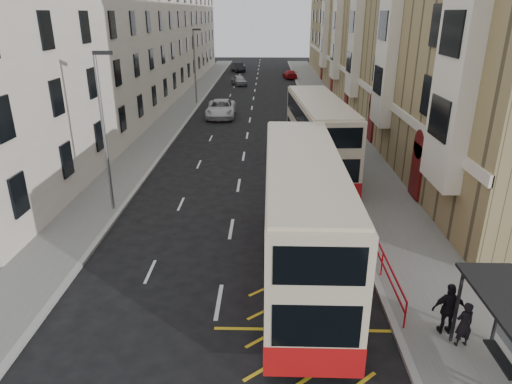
{
  "coord_description": "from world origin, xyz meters",
  "views": [
    {
      "loc": [
        1.71,
        -9.91,
        9.82
      ],
      "look_at": [
        1.25,
        8.1,
        2.69
      ],
      "focal_mm": 32.0,
      "sensor_mm": 36.0,
      "label": 1
    }
  ],
  "objects_px": {
    "white_van": "(221,109)",
    "car_silver": "(239,80)",
    "double_decker_front": "(302,217)",
    "car_red": "(290,74)",
    "double_decker_rear": "(318,136)",
    "street_lamp_far": "(195,62)",
    "street_lamp_near": "(104,125)",
    "pedestrian_far": "(449,309)",
    "car_dark": "(238,67)",
    "pedestrian_near": "(464,324)"
  },
  "relations": [
    {
      "from": "pedestrian_far",
      "to": "street_lamp_far",
      "type": "bearing_deg",
      "value": -71.29
    },
    {
      "from": "white_van",
      "to": "car_silver",
      "type": "relative_size",
      "value": 1.47
    },
    {
      "from": "double_decker_front",
      "to": "car_red",
      "type": "height_order",
      "value": "double_decker_front"
    },
    {
      "from": "street_lamp_far",
      "to": "pedestrian_near",
      "type": "xyz_separation_m",
      "value": [
        14.14,
        -40.28,
        -3.71
      ]
    },
    {
      "from": "pedestrian_near",
      "to": "car_red",
      "type": "xyz_separation_m",
      "value": [
        -2.59,
        62.15,
        -0.27
      ]
    },
    {
      "from": "street_lamp_near",
      "to": "double_decker_rear",
      "type": "distance_m",
      "value": 13.36
    },
    {
      "from": "double_decker_rear",
      "to": "car_silver",
      "type": "relative_size",
      "value": 2.96
    },
    {
      "from": "street_lamp_far",
      "to": "car_dark",
      "type": "xyz_separation_m",
      "value": [
        2.81,
        30.73,
        -3.86
      ]
    },
    {
      "from": "pedestrian_near",
      "to": "white_van",
      "type": "relative_size",
      "value": 0.26
    },
    {
      "from": "white_van",
      "to": "pedestrian_near",
      "type": "bearing_deg",
      "value": -74.05
    },
    {
      "from": "double_decker_front",
      "to": "double_decker_rear",
      "type": "bearing_deg",
      "value": 81.7
    },
    {
      "from": "pedestrian_far",
      "to": "double_decker_front",
      "type": "bearing_deg",
      "value": -40.94
    },
    {
      "from": "street_lamp_far",
      "to": "car_silver",
      "type": "distance_m",
      "value": 15.75
    },
    {
      "from": "double_decker_rear",
      "to": "street_lamp_far",
      "type": "bearing_deg",
      "value": 111.74
    },
    {
      "from": "double_decker_rear",
      "to": "car_dark",
      "type": "distance_m",
      "value": 54.71
    },
    {
      "from": "street_lamp_near",
      "to": "double_decker_rear",
      "type": "xyz_separation_m",
      "value": [
        11.34,
        6.71,
        -2.22
      ]
    },
    {
      "from": "double_decker_rear",
      "to": "pedestrian_far",
      "type": "relative_size",
      "value": 6.7
    },
    {
      "from": "car_red",
      "to": "car_dark",
      "type": "bearing_deg",
      "value": -51.7
    },
    {
      "from": "pedestrian_far",
      "to": "car_dark",
      "type": "bearing_deg",
      "value": -81.62
    },
    {
      "from": "street_lamp_far",
      "to": "car_silver",
      "type": "relative_size",
      "value": 1.96
    },
    {
      "from": "double_decker_front",
      "to": "car_dark",
      "type": "xyz_separation_m",
      "value": [
        -6.63,
        66.64,
        -1.71
      ]
    },
    {
      "from": "car_silver",
      "to": "car_dark",
      "type": "bearing_deg",
      "value": 76.29
    },
    {
      "from": "street_lamp_far",
      "to": "double_decker_front",
      "type": "distance_m",
      "value": 37.2
    },
    {
      "from": "double_decker_rear",
      "to": "pedestrian_near",
      "type": "xyz_separation_m",
      "value": [
        2.8,
        -16.99,
        -1.49
      ]
    },
    {
      "from": "car_silver",
      "to": "white_van",
      "type": "bearing_deg",
      "value": -109.14
    },
    {
      "from": "car_dark",
      "to": "car_silver",
      "type": "bearing_deg",
      "value": -103.47
    },
    {
      "from": "street_lamp_far",
      "to": "car_silver",
      "type": "height_order",
      "value": "street_lamp_far"
    },
    {
      "from": "white_van",
      "to": "car_dark",
      "type": "height_order",
      "value": "white_van"
    },
    {
      "from": "double_decker_front",
      "to": "pedestrian_far",
      "type": "height_order",
      "value": "double_decker_front"
    },
    {
      "from": "street_lamp_near",
      "to": "white_van",
      "type": "height_order",
      "value": "street_lamp_near"
    },
    {
      "from": "pedestrian_near",
      "to": "car_red",
      "type": "relative_size",
      "value": 0.34
    },
    {
      "from": "street_lamp_far",
      "to": "pedestrian_far",
      "type": "height_order",
      "value": "street_lamp_far"
    },
    {
      "from": "double_decker_front",
      "to": "white_van",
      "type": "height_order",
      "value": "double_decker_front"
    },
    {
      "from": "white_van",
      "to": "car_red",
      "type": "height_order",
      "value": "white_van"
    },
    {
      "from": "white_van",
      "to": "car_red",
      "type": "xyz_separation_m",
      "value": [
        8.14,
        28.52,
        -0.17
      ]
    },
    {
      "from": "car_silver",
      "to": "car_red",
      "type": "distance_m",
      "value": 10.43
    },
    {
      "from": "double_decker_front",
      "to": "pedestrian_far",
      "type": "relative_size",
      "value": 6.78
    },
    {
      "from": "street_lamp_far",
      "to": "double_decker_rear",
      "type": "bearing_deg",
      "value": -64.04
    },
    {
      "from": "pedestrian_far",
      "to": "white_van",
      "type": "distance_m",
      "value": 34.66
    },
    {
      "from": "white_van",
      "to": "car_silver",
      "type": "distance_m",
      "value": 21.39
    },
    {
      "from": "white_van",
      "to": "car_red",
      "type": "bearing_deg",
      "value": 72.33
    },
    {
      "from": "pedestrian_near",
      "to": "pedestrian_far",
      "type": "bearing_deg",
      "value": -75.09
    },
    {
      "from": "pedestrian_near",
      "to": "street_lamp_far",
      "type": "bearing_deg",
      "value": -80.26
    },
    {
      "from": "pedestrian_far",
      "to": "car_silver",
      "type": "relative_size",
      "value": 0.44
    },
    {
      "from": "pedestrian_far",
      "to": "car_red",
      "type": "xyz_separation_m",
      "value": [
        -2.32,
        61.56,
        -0.39
      ]
    },
    {
      "from": "white_van",
      "to": "car_dark",
      "type": "bearing_deg",
      "value": 89.19
    },
    {
      "from": "pedestrian_near",
      "to": "car_red",
      "type": "height_order",
      "value": "pedestrian_near"
    },
    {
      "from": "double_decker_rear",
      "to": "car_dark",
      "type": "bearing_deg",
      "value": 94.76
    },
    {
      "from": "double_decker_rear",
      "to": "car_red",
      "type": "distance_m",
      "value": 45.19
    },
    {
      "from": "street_lamp_far",
      "to": "car_red",
      "type": "bearing_deg",
      "value": 62.16
    }
  ]
}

